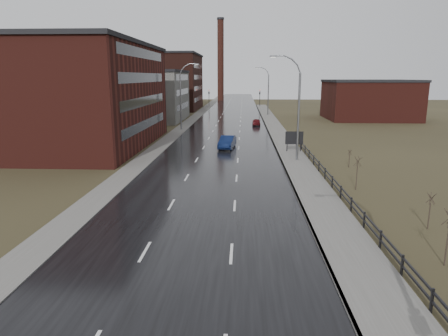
# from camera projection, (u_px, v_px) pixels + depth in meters

# --- Properties ---
(road) EXTENTS (14.00, 300.00, 0.06)m
(road) POSITION_uv_depth(u_px,v_px,m) (226.00, 131.00, 67.80)
(road) COLOR black
(road) RESTS_ON ground
(sidewalk_right) EXTENTS (3.20, 180.00, 0.18)m
(sidewalk_right) POSITION_uv_depth(u_px,v_px,m) (296.00, 162.00, 43.05)
(sidewalk_right) COLOR #595651
(sidewalk_right) RESTS_ON ground
(curb_right) EXTENTS (0.16, 180.00, 0.18)m
(curb_right) POSITION_uv_depth(u_px,v_px,m) (282.00, 162.00, 43.12)
(curb_right) COLOR slate
(curb_right) RESTS_ON ground
(sidewalk_left) EXTENTS (2.40, 260.00, 0.12)m
(sidewalk_left) POSITION_uv_depth(u_px,v_px,m) (178.00, 131.00, 68.18)
(sidewalk_left) COLOR #595651
(sidewalk_left) RESTS_ON ground
(warehouse_near) EXTENTS (22.44, 28.56, 13.50)m
(warehouse_near) POSITION_uv_depth(u_px,v_px,m) (63.00, 95.00, 52.67)
(warehouse_near) COLOR #471914
(warehouse_near) RESTS_ON ground
(warehouse_mid) EXTENTS (16.32, 20.40, 10.50)m
(warehouse_mid) POSITION_uv_depth(u_px,v_px,m) (146.00, 95.00, 84.99)
(warehouse_mid) COLOR slate
(warehouse_mid) RESTS_ON ground
(warehouse_far) EXTENTS (26.52, 24.48, 15.50)m
(warehouse_far) POSITION_uv_depth(u_px,v_px,m) (153.00, 82.00, 113.88)
(warehouse_far) COLOR #331611
(warehouse_far) RESTS_ON ground
(building_right) EXTENTS (18.36, 16.32, 8.50)m
(building_right) POSITION_uv_depth(u_px,v_px,m) (369.00, 100.00, 86.86)
(building_right) COLOR #471914
(building_right) RESTS_ON ground
(smokestack) EXTENTS (2.70, 2.70, 30.70)m
(smokestack) POSITION_uv_depth(u_px,v_px,m) (221.00, 60.00, 152.25)
(smokestack) COLOR #331611
(smokestack) RESTS_ON ground
(streetlight_right_mid) EXTENTS (3.36, 0.28, 11.35)m
(streetlight_right_mid) POSITION_uv_depth(u_px,v_px,m) (296.00, 108.00, 42.74)
(streetlight_right_mid) COLOR slate
(streetlight_right_mid) RESTS_ON ground
(streetlight_left) EXTENTS (3.36, 0.28, 11.35)m
(streetlight_left) POSITION_uv_depth(u_px,v_px,m) (182.00, 96.00, 68.81)
(streetlight_left) COLOR slate
(streetlight_left) RESTS_ON ground
(streetlight_right_far) EXTENTS (3.36, 0.28, 11.35)m
(streetlight_right_far) POSITION_uv_depth(u_px,v_px,m) (267.00, 91.00, 95.32)
(streetlight_right_far) COLOR slate
(streetlight_right_far) RESTS_ON ground
(guardrail) EXTENTS (0.10, 53.05, 1.10)m
(guardrail) POSITION_uv_depth(u_px,v_px,m) (354.00, 206.00, 26.58)
(guardrail) COLOR black
(guardrail) RESTS_ON ground
(shrub_c) EXTENTS (0.68, 0.72, 2.91)m
(shrub_c) POSITION_uv_depth(u_px,v_px,m) (448.00, 236.00, 19.41)
(shrub_c) COLOR #382D23
(shrub_c) RESTS_ON ground
(shrub_d) EXTENTS (0.55, 0.58, 2.30)m
(shrub_d) POSITION_uv_depth(u_px,v_px,m) (430.00, 210.00, 24.18)
(shrub_d) COLOR #382D23
(shrub_d) RESTS_ON ground
(shrub_e) EXTENTS (0.66, 0.69, 2.79)m
(shrub_e) POSITION_uv_depth(u_px,v_px,m) (357.00, 172.00, 32.63)
(shrub_e) COLOR #382D23
(shrub_e) RESTS_ON ground
(shrub_f) EXTENTS (0.45, 0.47, 1.86)m
(shrub_f) POSITION_uv_depth(u_px,v_px,m) (349.00, 158.00, 40.93)
(shrub_f) COLOR #382D23
(shrub_f) RESTS_ON ground
(billboard) EXTENTS (2.17, 0.17, 2.64)m
(billboard) POSITION_uv_depth(u_px,v_px,m) (294.00, 139.00, 48.62)
(billboard) COLOR black
(billboard) RESTS_ON ground
(traffic_light_left) EXTENTS (0.58, 2.73, 5.30)m
(traffic_light_left) POSITION_uv_depth(u_px,v_px,m) (209.00, 91.00, 125.57)
(traffic_light_left) COLOR black
(traffic_light_left) RESTS_ON ground
(traffic_light_right) EXTENTS (0.58, 2.73, 5.30)m
(traffic_light_right) POSITION_uv_depth(u_px,v_px,m) (260.00, 92.00, 124.82)
(traffic_light_right) COLOR black
(traffic_light_right) RESTS_ON ground
(car_near) EXTENTS (2.32, 5.12, 1.63)m
(car_near) POSITION_uv_depth(u_px,v_px,m) (227.00, 142.00, 51.64)
(car_near) COLOR #0C183E
(car_near) RESTS_ON ground
(car_far) EXTENTS (1.64, 3.87, 1.31)m
(car_far) POSITION_uv_depth(u_px,v_px,m) (256.00, 122.00, 76.12)
(car_far) COLOR #500D11
(car_far) RESTS_ON ground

